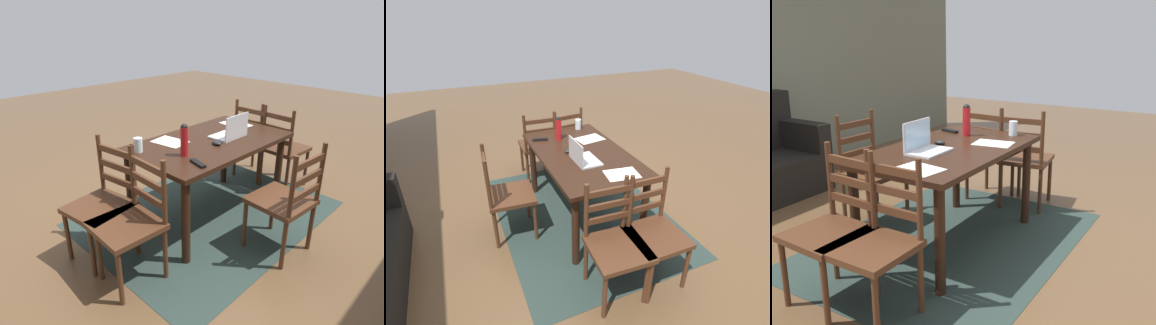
# 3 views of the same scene
# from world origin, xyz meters

# --- Properties ---
(ground_plane) EXTENTS (14.00, 14.00, 0.00)m
(ground_plane) POSITION_xyz_m (0.00, 0.00, 0.00)
(ground_plane) COLOR brown
(area_rug) EXTENTS (2.31, 1.76, 0.01)m
(area_rug) POSITION_xyz_m (0.00, 0.00, 0.00)
(area_rug) COLOR #283833
(area_rug) RESTS_ON ground
(dining_table) EXTENTS (1.48, 0.87, 0.77)m
(dining_table) POSITION_xyz_m (0.00, 0.00, 0.67)
(dining_table) COLOR black
(dining_table) RESTS_ON ground
(chair_left_near) EXTENTS (0.45, 0.45, 0.95)m
(chair_left_near) POSITION_xyz_m (-1.03, -0.17, 0.46)
(chair_left_near) COLOR #4C2B19
(chair_left_near) RESTS_ON ground
(chair_right_far) EXTENTS (0.46, 0.46, 0.95)m
(chair_right_far) POSITION_xyz_m (1.03, 0.18, 0.46)
(chair_right_far) COLOR #4C2B19
(chair_right_far) RESTS_ON ground
(chair_left_far) EXTENTS (0.47, 0.47, 0.95)m
(chair_left_far) POSITION_xyz_m (-1.03, 0.17, 0.46)
(chair_left_far) COLOR #4C2B19
(chair_left_far) RESTS_ON ground
(chair_far_head) EXTENTS (0.47, 0.47, 0.95)m
(chair_far_head) POSITION_xyz_m (0.00, 0.80, 0.46)
(chair_far_head) COLOR #4C2B19
(chair_far_head) RESTS_ON ground
(chair_right_near) EXTENTS (0.50, 0.50, 0.95)m
(chair_right_near) POSITION_xyz_m (1.03, -0.18, 0.46)
(chair_right_near) COLOR #4C2B19
(chair_right_near) RESTS_ON ground
(laptop) EXTENTS (0.32, 0.22, 0.23)m
(laptop) POSITION_xyz_m (-0.19, 0.09, 0.83)
(laptop) COLOR silver
(laptop) RESTS_ON dining_table
(water_bottle) EXTENTS (0.06, 0.06, 0.26)m
(water_bottle) POSITION_xyz_m (0.42, 0.10, 0.91)
(water_bottle) COLOR red
(water_bottle) RESTS_ON dining_table
(drinking_glass) EXTENTS (0.07, 0.07, 0.12)m
(drinking_glass) POSITION_xyz_m (0.63, -0.23, 0.83)
(drinking_glass) COLOR silver
(drinking_glass) RESTS_ON dining_table
(computer_mouse) EXTENTS (0.07, 0.10, 0.03)m
(computer_mouse) POSITION_xyz_m (0.05, 0.12, 0.79)
(computer_mouse) COLOR black
(computer_mouse) RESTS_ON dining_table
(tv_remote) EXTENTS (0.08, 0.18, 0.02)m
(tv_remote) POSITION_xyz_m (0.47, 0.30, 0.78)
(tv_remote) COLOR black
(tv_remote) RESTS_ON dining_table
(paper_stack_left) EXTENTS (0.25, 0.32, 0.00)m
(paper_stack_left) POSITION_xyz_m (-0.56, -0.14, 0.77)
(paper_stack_left) COLOR white
(paper_stack_left) RESTS_ON dining_table
(paper_stack_right) EXTENTS (0.25, 0.32, 0.00)m
(paper_stack_right) POSITION_xyz_m (0.28, -0.22, 0.77)
(paper_stack_right) COLOR white
(paper_stack_right) RESTS_ON dining_table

